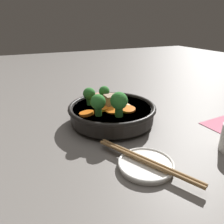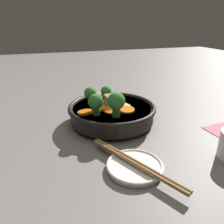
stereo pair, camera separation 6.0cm
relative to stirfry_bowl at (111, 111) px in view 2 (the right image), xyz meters
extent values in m
plane|color=slate|center=(0.00, 0.00, -0.04)|extent=(3.00, 3.00, 0.00)
cylinder|color=black|center=(0.00, 0.00, -0.03)|extent=(0.12, 0.12, 0.01)
cylinder|color=black|center=(0.00, 0.00, -0.01)|extent=(0.23, 0.23, 0.04)
torus|color=black|center=(0.00, 0.00, 0.01)|extent=(0.24, 0.24, 0.01)
cylinder|color=brown|center=(0.00, 0.00, 0.00)|extent=(0.21, 0.21, 0.02)
cylinder|color=orange|center=(0.08, 0.02, 0.01)|extent=(0.05, 0.05, 0.01)
cylinder|color=orange|center=(0.03, 0.00, 0.01)|extent=(0.05, 0.05, 0.01)
cylinder|color=orange|center=(0.01, 0.03, 0.01)|extent=(0.06, 0.06, 0.01)
cylinder|color=orange|center=(-0.03, 0.01, 0.01)|extent=(0.05, 0.05, 0.01)
cylinder|color=orange|center=(-0.03, 0.04, 0.01)|extent=(0.05, 0.05, 0.01)
cylinder|color=orange|center=(0.02, -0.03, 0.01)|extent=(0.05, 0.05, 0.01)
cylinder|color=green|center=(0.05, -0.04, 0.02)|extent=(0.02, 0.02, 0.02)
sphere|color=#2D752D|center=(0.05, -0.04, 0.04)|extent=(0.03, 0.03, 0.03)
cylinder|color=green|center=(0.01, 0.06, 0.02)|extent=(0.02, 0.02, 0.03)
sphere|color=#2D752D|center=(0.01, 0.06, 0.05)|extent=(0.04, 0.04, 0.04)
cylinder|color=green|center=(-0.01, -0.05, 0.02)|extent=(0.01, 0.01, 0.02)
sphere|color=#2D752D|center=(-0.01, -0.05, 0.04)|extent=(0.03, 0.03, 0.03)
cylinder|color=green|center=(0.05, 0.04, 0.02)|extent=(0.02, 0.02, 0.02)
sphere|color=#2D752D|center=(0.05, 0.04, 0.05)|extent=(0.04, 0.04, 0.04)
cube|color=tan|center=(-0.02, -0.02, 0.02)|extent=(0.04, 0.04, 0.03)
cube|color=#9E7F66|center=(0.00, -0.01, 0.03)|extent=(0.03, 0.03, 0.03)
ellipsoid|color=#EA9E84|center=(0.01, -0.09, 0.02)|extent=(0.05, 0.03, 0.02)
cylinder|color=white|center=(0.02, 0.21, -0.03)|extent=(0.10, 0.10, 0.01)
torus|color=white|center=(0.02, 0.21, -0.03)|extent=(0.11, 0.11, 0.01)
cylinder|color=olive|center=(0.03, 0.21, -0.02)|extent=(0.11, 0.21, 0.01)
cylinder|color=olive|center=(0.02, 0.21, -0.02)|extent=(0.11, 0.21, 0.01)
camera|label=1|loc=(0.23, 0.50, 0.23)|focal=35.00mm
camera|label=2|loc=(0.17, 0.52, 0.23)|focal=35.00mm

